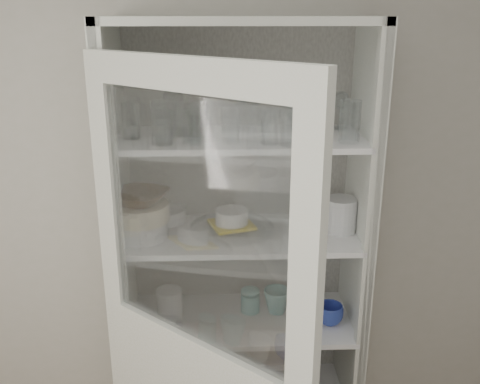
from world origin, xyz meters
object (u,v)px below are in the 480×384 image
(glass_platter, at_px, (232,228))
(white_canister, at_px, (170,303))
(yellow_trivet, at_px, (232,224))
(white_ramekin, at_px, (232,216))
(cream_bowl, at_px, (140,212))
(teal_jar, at_px, (250,301))
(grey_bowl_stack, at_px, (341,215))
(plate_stack_front, at_px, (141,229))
(mug_blue, at_px, (330,314))
(plate_stack_back, at_px, (164,214))
(measuring_cups, at_px, (166,324))
(goblet_3, at_px, (340,109))
(mug_white, at_px, (300,316))
(goblet_0, at_px, (173,107))
(goblet_1, at_px, (250,111))
(goblet_2, at_px, (239,108))
(pantry_cabinet, at_px, (240,293))
(mug_teal, at_px, (277,301))
(cream_dish, at_px, (225,384))
(terracotta_bowl, at_px, (139,197))

(glass_platter, distance_m, white_canister, 0.44)
(yellow_trivet, bearing_deg, white_ramekin, 0.00)
(cream_bowl, relative_size, teal_jar, 2.28)
(grey_bowl_stack, height_order, white_canister, grey_bowl_stack)
(plate_stack_front, xyz_separation_m, mug_blue, (0.77, -0.02, -0.39))
(plate_stack_back, relative_size, glass_platter, 0.56)
(measuring_cups, bearing_deg, white_ramekin, 18.70)
(goblet_3, height_order, white_ramekin, goblet_3)
(plate_stack_front, xyz_separation_m, mug_white, (0.64, -0.04, -0.39))
(plate_stack_front, relative_size, white_canister, 1.64)
(glass_platter, bearing_deg, goblet_0, 155.89)
(goblet_3, relative_size, mug_white, 1.60)
(mug_blue, height_order, teal_jar, teal_jar)
(white_canister, bearing_deg, mug_white, -9.61)
(glass_platter, bearing_deg, plate_stack_back, 157.98)
(goblet_1, bearing_deg, mug_blue, -22.44)
(teal_jar, bearing_deg, cream_bowl, -168.94)
(glass_platter, bearing_deg, goblet_1, 38.22)
(goblet_0, height_order, cream_bowl, goblet_0)
(goblet_3, height_order, mug_white, goblet_3)
(goblet_1, bearing_deg, grey_bowl_stack, -12.06)
(white_ramekin, height_order, mug_blue, white_ramekin)
(goblet_2, height_order, measuring_cups, goblet_2)
(goblet_3, bearing_deg, plate_stack_back, 178.69)
(pantry_cabinet, relative_size, cream_bowl, 9.25)
(white_ramekin, height_order, mug_teal, white_ramekin)
(mug_white, bearing_deg, grey_bowl_stack, 12.69)
(goblet_1, distance_m, glass_platter, 0.48)
(pantry_cabinet, bearing_deg, mug_blue, -19.28)
(pantry_cabinet, bearing_deg, yellow_trivet, -123.35)
(grey_bowl_stack, bearing_deg, plate_stack_front, -177.48)
(goblet_0, bearing_deg, goblet_3, -0.25)
(goblet_3, bearing_deg, cream_dish, -168.43)
(glass_platter, xyz_separation_m, white_ramekin, (0.00, 0.00, 0.05))
(cream_bowl, relative_size, white_canister, 1.74)
(pantry_cabinet, relative_size, yellow_trivet, 12.98)
(mug_white, height_order, white_canister, white_canister)
(goblet_1, height_order, measuring_cups, goblet_1)
(yellow_trivet, distance_m, measuring_cups, 0.50)
(plate_stack_back, height_order, measuring_cups, plate_stack_back)
(yellow_trivet, bearing_deg, pantry_cabinet, 56.65)
(pantry_cabinet, height_order, goblet_2, pantry_cabinet)
(goblet_2, distance_m, terracotta_bowl, 0.53)
(yellow_trivet, relative_size, mug_white, 1.56)
(goblet_0, height_order, plate_stack_front, goblet_0)
(goblet_1, distance_m, grey_bowl_stack, 0.56)
(glass_platter, relative_size, teal_jar, 3.45)
(goblet_1, bearing_deg, measuring_cups, -156.67)
(white_canister, distance_m, cream_dish, 0.49)
(mug_blue, xyz_separation_m, measuring_cups, (-0.69, -0.01, -0.02))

